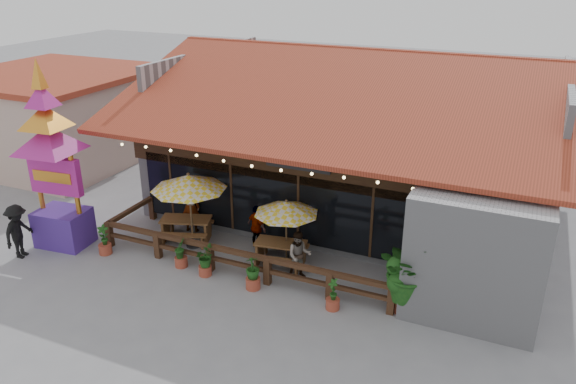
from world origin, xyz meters
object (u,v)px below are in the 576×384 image
at_px(umbrella_right, 286,208).
at_px(pedestrian, 18,231).
at_px(thai_sign_tower, 50,144).
at_px(umbrella_left, 189,182).
at_px(tropical_plant, 408,272).
at_px(picnic_table_left, 186,225).
at_px(picnic_table_right, 281,249).

bearing_deg(umbrella_right, pedestrian, -158.41).
xyz_separation_m(umbrella_right, thai_sign_tower, (-7.49, -1.95, 1.68)).
height_order(umbrella_left, tropical_plant, umbrella_left).
xyz_separation_m(thai_sign_tower, pedestrian, (-0.65, -1.27, -2.69)).
bearing_deg(thai_sign_tower, tropical_plant, 3.67).
distance_m(picnic_table_left, thai_sign_tower, 5.16).
bearing_deg(pedestrian, umbrella_left, -69.67).
distance_m(umbrella_right, thai_sign_tower, 7.92).
relative_size(umbrella_right, tropical_plant, 1.01).
distance_m(thai_sign_tower, pedestrian, 3.05).
height_order(picnic_table_right, thai_sign_tower, thai_sign_tower).
bearing_deg(thai_sign_tower, picnic_table_left, 28.17).
bearing_deg(umbrella_left, pedestrian, -148.65).
bearing_deg(tropical_plant, umbrella_left, 173.26).
xyz_separation_m(picnic_table_right, tropical_plant, (4.27, -1.02, 0.75)).
relative_size(umbrella_right, picnic_table_right, 1.23).
bearing_deg(thai_sign_tower, umbrella_left, 21.64).
distance_m(tropical_plant, pedestrian, 12.46).
xyz_separation_m(umbrella_left, tropical_plant, (7.52, -0.89, -1.08)).
relative_size(thai_sign_tower, pedestrian, 3.71).
xyz_separation_m(picnic_table_right, thai_sign_tower, (-7.37, -1.77, 3.09)).
height_order(umbrella_left, picnic_table_right, umbrella_left).
xyz_separation_m(umbrella_right, picnic_table_right, (-0.12, -0.18, -1.40)).
bearing_deg(picnic_table_right, tropical_plant, -13.46).
distance_m(umbrella_left, thai_sign_tower, 4.61).
height_order(thai_sign_tower, pedestrian, thai_sign_tower).
distance_m(umbrella_left, picnic_table_right, 3.73).
distance_m(picnic_table_left, tropical_plant, 8.10).
relative_size(picnic_table_left, tropical_plant, 0.94).
bearing_deg(pedestrian, picnic_table_left, -64.16).
height_order(umbrella_left, picnic_table_left, umbrella_left).
relative_size(picnic_table_right, pedestrian, 0.99).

